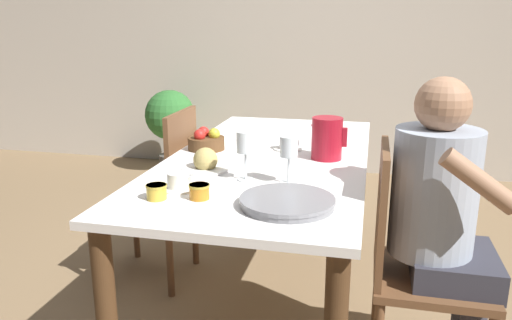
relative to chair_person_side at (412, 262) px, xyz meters
name	(u,v)px	position (x,y,z in m)	size (l,w,h in m)	color
ground_plane	(268,307)	(-0.62, 0.35, -0.49)	(20.00, 20.00, 0.00)	#7F6647
wall_back	(326,29)	(-0.62, 2.83, 0.81)	(10.00, 0.06, 2.60)	beige
dining_table	(269,178)	(-0.62, 0.35, 0.18)	(0.86, 1.80, 0.77)	white
chair_person_side	(412,262)	(0.00, 0.00, 0.00)	(0.42, 0.42, 0.92)	brown
chair_opposite	(162,192)	(-1.23, 0.53, 0.00)	(0.42, 0.42, 0.92)	brown
person_seated	(442,212)	(0.09, 0.00, 0.21)	(0.39, 0.41, 1.18)	#33333D
red_pitcher	(327,138)	(-0.36, 0.36, 0.38)	(0.16, 0.13, 0.18)	#A31423
wine_glass_water	(289,149)	(-0.47, -0.03, 0.42)	(0.07, 0.07, 0.18)	white
wine_glass_juice	(245,145)	(-0.63, -0.03, 0.42)	(0.07, 0.07, 0.19)	white
teacup_near_person	(178,182)	(-0.84, -0.19, 0.31)	(0.13, 0.13, 0.06)	white
teacup_across	(288,144)	(-0.55, 0.47, 0.31)	(0.13, 0.13, 0.06)	white
serving_tray	(287,202)	(-0.43, -0.27, 0.30)	(0.31, 0.31, 0.03)	gray
bread_plate	(206,163)	(-0.82, 0.06, 0.32)	(0.19, 0.19, 0.10)	white
jam_jar_amber	(157,191)	(-0.87, -0.30, 0.31)	(0.07, 0.07, 0.05)	gold
jam_jar_red	(199,191)	(-0.73, -0.27, 0.31)	(0.07, 0.07, 0.05)	#C67A1E
fruit_bowl	(206,141)	(-0.93, 0.39, 0.32)	(0.17, 0.17, 0.10)	brown
potted_plant	(170,120)	(-1.96, 2.41, 0.01)	(0.45, 0.45, 0.77)	#4C4742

